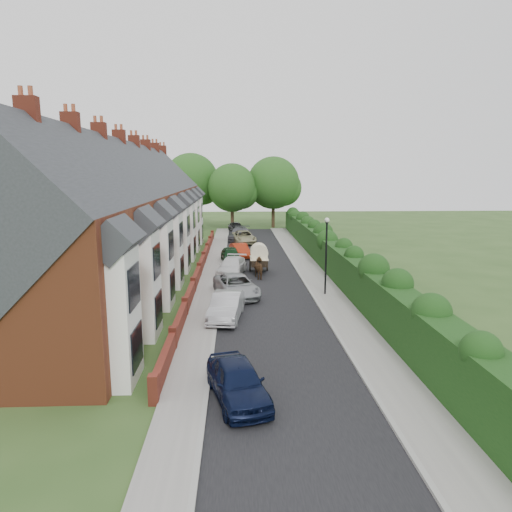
{
  "coord_description": "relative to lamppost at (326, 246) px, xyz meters",
  "views": [
    {
      "loc": [
        -2.41,
        -24.93,
        8.01
      ],
      "look_at": [
        -1.05,
        6.7,
        2.2
      ],
      "focal_mm": 32.0,
      "sensor_mm": 36.0,
      "label": 1
    }
  ],
  "objects": [
    {
      "name": "ground",
      "position": [
        -3.4,
        -4.0,
        -3.3
      ],
      "size": [
        140.0,
        140.0,
        0.0
      ],
      "primitive_type": "plane",
      "color": "#2D4C1E",
      "rests_on": "ground"
    },
    {
      "name": "road",
      "position": [
        -3.9,
        7.0,
        -3.29
      ],
      "size": [
        6.0,
        58.0,
        0.02
      ],
      "primitive_type": "cube",
      "color": "black",
      "rests_on": "ground"
    },
    {
      "name": "pavement_hedge_side",
      "position": [
        0.2,
        7.0,
        -3.24
      ],
      "size": [
        2.2,
        58.0,
        0.12
      ],
      "primitive_type": "cube",
      "color": "gray",
      "rests_on": "ground"
    },
    {
      "name": "pavement_house_side",
      "position": [
        -7.75,
        7.0,
        -3.24
      ],
      "size": [
        1.7,
        58.0,
        0.12
      ],
      "primitive_type": "cube",
      "color": "gray",
      "rests_on": "ground"
    },
    {
      "name": "kerb_hedge_side",
      "position": [
        -0.85,
        7.0,
        -3.23
      ],
      "size": [
        0.18,
        58.0,
        0.13
      ],
      "primitive_type": "cube",
      "color": "#9C9C96",
      "rests_on": "ground"
    },
    {
      "name": "kerb_house_side",
      "position": [
        -6.95,
        7.0,
        -3.23
      ],
      "size": [
        0.18,
        58.0,
        0.13
      ],
      "primitive_type": "cube",
      "color": "#9C9C96",
      "rests_on": "ground"
    },
    {
      "name": "hedge",
      "position": [
        2.0,
        7.0,
        -1.7
      ],
      "size": [
        2.1,
        58.0,
        2.85
      ],
      "color": "#153B12",
      "rests_on": "ground"
    },
    {
      "name": "terrace_row",
      "position": [
        -14.27,
        5.98,
        1.18
      ],
      "size": [
        9.05,
        40.5,
        11.5
      ],
      "color": "brown",
      "rests_on": "ground"
    },
    {
      "name": "garden_wall_row",
      "position": [
        -8.75,
        6.0,
        -2.84
      ],
      "size": [
        0.35,
        40.35,
        1.1
      ],
      "color": "maroon",
      "rests_on": "ground"
    },
    {
      "name": "lamppost",
      "position": [
        0.0,
        0.0,
        0.0
      ],
      "size": [
        0.32,
        0.32,
        5.16
      ],
      "color": "black",
      "rests_on": "ground"
    },
    {
      "name": "tree_far_left",
      "position": [
        -6.05,
        36.08,
        2.41
      ],
      "size": [
        7.14,
        6.8,
        9.29
      ],
      "color": "#332316",
      "rests_on": "ground"
    },
    {
      "name": "tree_far_right",
      "position": [
        -0.01,
        38.08,
        3.02
      ],
      "size": [
        7.98,
        7.6,
        10.31
      ],
      "color": "#332316",
      "rests_on": "ground"
    },
    {
      "name": "tree_far_back",
      "position": [
        -11.99,
        39.08,
        3.32
      ],
      "size": [
        8.4,
        8.0,
        10.82
      ],
      "color": "#332316",
      "rests_on": "ground"
    },
    {
      "name": "car_navy",
      "position": [
        -5.82,
        -13.8,
        -2.58
      ],
      "size": [
        2.69,
        4.49,
        1.43
      ],
      "primitive_type": "imported",
      "rotation": [
        0.0,
        0.0,
        0.26
      ],
      "color": "black",
      "rests_on": "ground"
    },
    {
      "name": "car_silver_a",
      "position": [
        -6.4,
        -4.6,
        -2.57
      ],
      "size": [
        2.12,
        4.59,
        1.46
      ],
      "primitive_type": "imported",
      "rotation": [
        0.0,
        0.0,
        -0.13
      ],
      "color": "#B4B3B8",
      "rests_on": "ground"
    },
    {
      "name": "car_silver_b",
      "position": [
        -5.84,
        0.12,
        -2.6
      ],
      "size": [
        3.46,
        5.42,
        1.39
      ],
      "primitive_type": "imported",
      "rotation": [
        0.0,
        0.0,
        0.25
      ],
      "color": "#9DA0A4",
      "rests_on": "ground"
    },
    {
      "name": "car_white",
      "position": [
        -6.21,
        6.6,
        -2.62
      ],
      "size": [
        2.74,
        4.91,
        1.35
      ],
      "primitive_type": "imported",
      "rotation": [
        0.0,
        0.0,
        -0.19
      ],
      "color": "silver",
      "rests_on": "ground"
    },
    {
      "name": "car_green",
      "position": [
        -6.36,
        11.46,
        -2.6
      ],
      "size": [
        2.03,
        4.22,
        1.39
      ],
      "primitive_type": "imported",
      "rotation": [
        0.0,
        0.0,
        0.1
      ],
      "color": "black",
      "rests_on": "ground"
    },
    {
      "name": "car_red",
      "position": [
        -5.51,
        14.2,
        -2.65
      ],
      "size": [
        2.24,
        4.16,
        1.3
      ],
      "primitive_type": "imported",
      "rotation": [
        0.0,
        0.0,
        0.23
      ],
      "color": "#9C2711",
      "rests_on": "ground"
    },
    {
      "name": "car_beige",
      "position": [
        -5.0,
        22.88,
        -2.59
      ],
      "size": [
        3.06,
        5.38,
        1.42
      ],
      "primitive_type": "imported",
      "rotation": [
        0.0,
        0.0,
        0.14
      ],
      "color": "tan",
      "rests_on": "ground"
    },
    {
      "name": "car_grey",
      "position": [
        -5.49,
        25.4,
        -2.54
      ],
      "size": [
        2.95,
        5.48,
        1.51
      ],
      "primitive_type": "imported",
      "rotation": [
        0.0,
        0.0,
        -0.17
      ],
      "color": "#515258",
      "rests_on": "ground"
    },
    {
      "name": "car_black",
      "position": [
        -5.86,
        32.99,
        -2.61
      ],
      "size": [
        2.53,
        4.29,
        1.37
      ],
      "primitive_type": "imported",
      "rotation": [
        0.0,
        0.0,
        0.24
      ],
      "color": "black",
      "rests_on": "ground"
    },
    {
      "name": "horse",
      "position": [
        -4.01,
        5.19,
        -2.51
      ],
      "size": [
        1.27,
        2.02,
        1.58
      ],
      "primitive_type": "imported",
      "rotation": [
        0.0,
        0.0,
        3.38
      ],
      "color": "#4C321C",
      "rests_on": "ground"
    },
    {
      "name": "horse_cart",
      "position": [
        -4.01,
        7.21,
        -1.93
      ],
      "size": [
        1.5,
        3.32,
        2.39
      ],
      "color": "black",
      "rests_on": "ground"
    }
  ]
}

